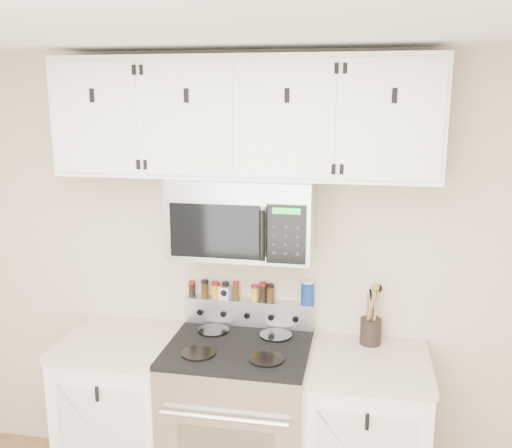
% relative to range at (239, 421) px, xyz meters
% --- Properties ---
extents(back_wall, '(3.50, 0.01, 2.50)m').
position_rel_range_xyz_m(back_wall, '(0.00, 0.32, 0.76)').
color(back_wall, '#BEAC8E').
rests_on(back_wall, floor).
extents(range, '(0.76, 0.65, 1.10)m').
position_rel_range_xyz_m(range, '(0.00, 0.00, 0.00)').
color(range, '#B7B7BA').
rests_on(range, floor).
extents(base_cabinet_left, '(0.64, 0.62, 0.92)m').
position_rel_range_xyz_m(base_cabinet_left, '(-0.69, 0.02, -0.03)').
color(base_cabinet_left, white).
rests_on(base_cabinet_left, floor).
extents(base_cabinet_right, '(0.64, 0.62, 0.92)m').
position_rel_range_xyz_m(base_cabinet_right, '(0.69, 0.02, -0.03)').
color(base_cabinet_right, white).
rests_on(base_cabinet_right, floor).
extents(microwave, '(0.76, 0.44, 0.42)m').
position_rel_range_xyz_m(microwave, '(0.00, 0.13, 1.14)').
color(microwave, '#9E9EA3').
rests_on(microwave, back_wall).
extents(upper_cabinets, '(2.00, 0.35, 0.62)m').
position_rel_range_xyz_m(upper_cabinets, '(-0.00, 0.15, 1.66)').
color(upper_cabinets, white).
rests_on(upper_cabinets, back_wall).
extents(utensil_crock, '(0.12, 0.12, 0.34)m').
position_rel_range_xyz_m(utensil_crock, '(0.70, 0.21, 0.52)').
color(utensil_crock, black).
rests_on(utensil_crock, base_cabinet_right).
extents(kitchen_timer, '(0.07, 0.06, 0.07)m').
position_rel_range_xyz_m(kitchen_timer, '(-0.14, 0.28, 0.65)').
color(kitchen_timer, silver).
rests_on(kitchen_timer, range).
extents(salt_canister, '(0.08, 0.08, 0.14)m').
position_rel_range_xyz_m(salt_canister, '(0.34, 0.28, 0.68)').
color(salt_canister, navy).
rests_on(salt_canister, range).
extents(spice_jar_0, '(0.04, 0.04, 0.09)m').
position_rel_range_xyz_m(spice_jar_0, '(-0.34, 0.28, 0.66)').
color(spice_jar_0, black).
rests_on(spice_jar_0, range).
extents(spice_jar_1, '(0.04, 0.04, 0.10)m').
position_rel_range_xyz_m(spice_jar_1, '(-0.26, 0.28, 0.67)').
color(spice_jar_1, '#39260D').
rests_on(spice_jar_1, range).
extents(spice_jar_2, '(0.04, 0.04, 0.10)m').
position_rel_range_xyz_m(spice_jar_2, '(-0.20, 0.28, 0.66)').
color(spice_jar_2, '#BF9316').
rests_on(spice_jar_2, range).
extents(spice_jar_3, '(0.04, 0.04, 0.10)m').
position_rel_range_xyz_m(spice_jar_3, '(-0.14, 0.28, 0.66)').
color(spice_jar_3, black).
rests_on(spice_jar_3, range).
extents(spice_jar_4, '(0.04, 0.04, 0.11)m').
position_rel_range_xyz_m(spice_jar_4, '(-0.08, 0.28, 0.67)').
color(spice_jar_4, '#432E10').
rests_on(spice_jar_4, range).
extents(spice_jar_5, '(0.04, 0.04, 0.09)m').
position_rel_range_xyz_m(spice_jar_5, '(0.03, 0.28, 0.66)').
color(spice_jar_5, yellow).
rests_on(spice_jar_5, range).
extents(spice_jar_6, '(0.04, 0.04, 0.11)m').
position_rel_range_xyz_m(spice_jar_6, '(0.08, 0.28, 0.67)').
color(spice_jar_6, black).
rests_on(spice_jar_6, range).
extents(spice_jar_7, '(0.04, 0.04, 0.10)m').
position_rel_range_xyz_m(spice_jar_7, '(0.13, 0.28, 0.67)').
color(spice_jar_7, '#41280F').
rests_on(spice_jar_7, range).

